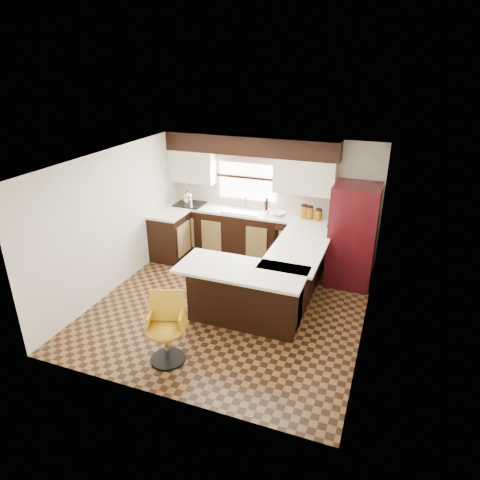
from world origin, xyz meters
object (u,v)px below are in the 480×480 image
at_px(peninsula_return, 245,295).
at_px(bar_chair, 166,330).
at_px(refrigerator, 353,236).
at_px(peninsula_long, 295,273).

height_order(peninsula_return, bar_chair, bar_chair).
relative_size(peninsula_return, refrigerator, 0.91).
distance_m(refrigerator, bar_chair, 3.67).
height_order(peninsula_long, refrigerator, refrigerator).
distance_m(peninsula_long, bar_chair, 2.50).
bearing_deg(refrigerator, peninsula_return, -125.77).
bearing_deg(peninsula_return, bar_chair, -117.50).
bearing_deg(refrigerator, bar_chair, -122.61).
distance_m(peninsula_long, peninsula_return, 1.11).
xyz_separation_m(peninsula_long, bar_chair, (-1.17, -2.21, 0.03)).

